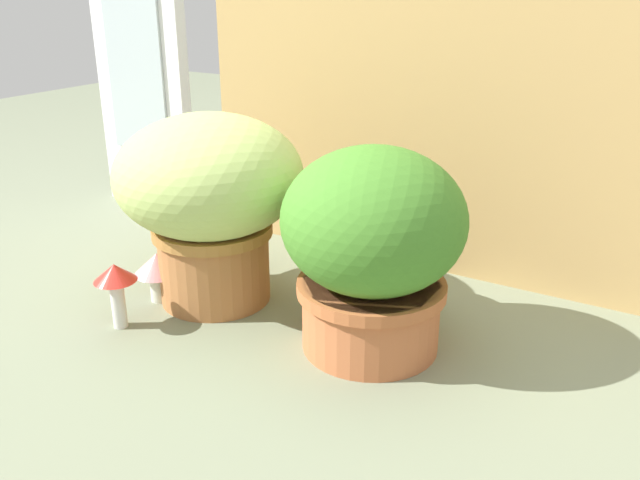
% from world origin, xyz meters
% --- Properties ---
extents(ground_plane, '(6.00, 6.00, 0.00)m').
position_xyz_m(ground_plane, '(0.00, 0.00, 0.00)').
color(ground_plane, gray).
extents(cardboard_backdrop, '(1.25, 0.03, 0.99)m').
position_xyz_m(cardboard_backdrop, '(0.14, 0.49, 0.49)').
color(cardboard_backdrop, tan).
rests_on(cardboard_backdrop, ground).
extents(window_panel_white, '(0.34, 0.05, 0.80)m').
position_xyz_m(window_panel_white, '(-0.81, 0.50, 0.40)').
color(window_panel_white, white).
rests_on(window_panel_white, ground).
extents(grass_planter, '(0.40, 0.40, 0.42)m').
position_xyz_m(grass_planter, '(-0.20, 0.07, 0.25)').
color(grass_planter, '#AB6B3B').
rests_on(grass_planter, ground).
extents(leafy_planter, '(0.35, 0.35, 0.40)m').
position_xyz_m(leafy_planter, '(0.19, 0.06, 0.22)').
color(leafy_planter, '#BC673D').
rests_on(leafy_planter, ground).
extents(cat, '(0.31, 0.34, 0.32)m').
position_xyz_m(cat, '(0.17, 0.18, 0.12)').
color(cat, '#575C4F').
rests_on(cat, ground).
extents(mushroom_ornament_pink, '(0.10, 0.10, 0.11)m').
position_xyz_m(mushroom_ornament_pink, '(-0.30, -0.01, 0.08)').
color(mushroom_ornament_pink, silver).
rests_on(mushroom_ornament_pink, ground).
extents(mushroom_ornament_red, '(0.09, 0.09, 0.14)m').
position_xyz_m(mushroom_ornament_red, '(-0.29, -0.14, 0.11)').
color(mushroom_ornament_red, silver).
rests_on(mushroom_ornament_red, ground).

